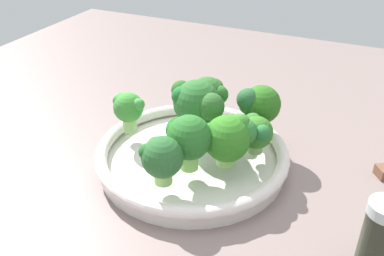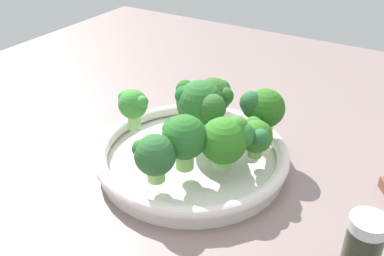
% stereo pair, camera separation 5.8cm
% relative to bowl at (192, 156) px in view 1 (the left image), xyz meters
% --- Properties ---
extents(ground_plane, '(1.30, 1.30, 0.03)m').
position_rel_bowl_xyz_m(ground_plane, '(-0.03, 0.03, -0.03)').
color(ground_plane, slate).
extents(bowl, '(0.27, 0.27, 0.03)m').
position_rel_bowl_xyz_m(bowl, '(0.00, 0.00, 0.00)').
color(bowl, silver).
rests_on(bowl, ground_plane).
extents(broccoli_floret_0, '(0.06, 0.06, 0.07)m').
position_rel_bowl_xyz_m(broccoli_floret_0, '(-0.01, 0.05, 0.06)').
color(broccoli_floret_0, '#91D064').
rests_on(broccoli_floret_0, bowl).
extents(broccoli_floret_1, '(0.09, 0.07, 0.08)m').
position_rel_bowl_xyz_m(broccoli_floret_1, '(0.01, -0.04, 0.06)').
color(broccoli_floret_1, '#87BE63').
rests_on(broccoli_floret_1, bowl).
extents(broccoli_floret_2, '(0.05, 0.04, 0.06)m').
position_rel_bowl_xyz_m(broccoli_floret_2, '(0.10, -0.00, 0.05)').
color(broccoli_floret_2, '#94C96E').
rests_on(broccoli_floret_2, bowl).
extents(broccoli_floret_3, '(0.04, 0.05, 0.05)m').
position_rel_bowl_xyz_m(broccoli_floret_3, '(-0.08, -0.02, 0.05)').
color(broccoli_floret_3, '#82B35F').
rests_on(broccoli_floret_3, bowl).
extents(broccoli_floret_4, '(0.05, 0.05, 0.06)m').
position_rel_bowl_xyz_m(broccoli_floret_4, '(0.00, 0.09, 0.05)').
color(broccoli_floret_4, '#8CC564').
rests_on(broccoli_floret_4, bowl).
extents(broccoli_floret_5, '(0.06, 0.07, 0.07)m').
position_rel_bowl_xyz_m(broccoli_floret_5, '(-0.06, 0.01, 0.05)').
color(broccoli_floret_5, '#87BF5E').
rests_on(broccoli_floret_5, bowl).
extents(broccoli_floret_6, '(0.06, 0.06, 0.07)m').
position_rel_bowl_xyz_m(broccoli_floret_6, '(0.01, -0.08, 0.06)').
color(broccoli_floret_6, '#97DB6C').
rests_on(broccoli_floret_6, bowl).
extents(broccoli_floret_7, '(0.06, 0.06, 0.07)m').
position_rel_bowl_xyz_m(broccoli_floret_7, '(-0.07, -0.07, 0.06)').
color(broccoli_floret_7, '#A2DA64').
rests_on(broccoli_floret_7, bowl).
extents(pepper_shaker, '(0.04, 0.04, 0.10)m').
position_rel_bowl_xyz_m(pepper_shaker, '(-0.25, 0.10, 0.03)').
color(pepper_shaker, '#282B20').
rests_on(pepper_shaker, ground_plane).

